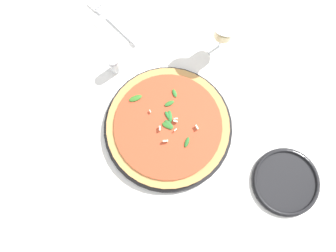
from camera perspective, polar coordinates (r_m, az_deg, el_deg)
ground_plane at (r=0.95m, az=0.84°, el=1.78°), size 6.00×6.00×0.00m
pizza_arugula_main at (r=0.92m, az=-0.00°, el=-0.17°), size 0.36×0.36×0.05m
wine_glass at (r=0.94m, az=9.86°, el=16.28°), size 0.10×0.10×0.15m
napkin at (r=1.06m, az=-9.18°, el=17.03°), size 0.16×0.11×0.01m
fork at (r=1.06m, az=-9.53°, el=17.41°), size 0.21×0.04×0.00m
side_plate_white at (r=0.97m, az=19.84°, el=-9.12°), size 0.19×0.19×0.02m
shaker_pepper at (r=0.97m, az=-9.27°, el=10.49°), size 0.03×0.03×0.07m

